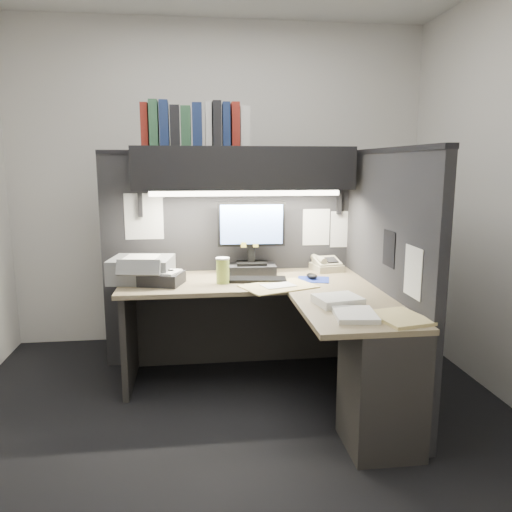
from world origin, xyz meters
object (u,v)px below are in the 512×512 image
at_px(keyboard, 254,280).
at_px(telephone, 327,265).
at_px(desk, 306,345).
at_px(coffee_cup, 223,271).
at_px(printer, 142,269).
at_px(overhead_shelf, 244,168).
at_px(notebook_stack, 162,278).
at_px(monitor, 251,246).

xyz_separation_m(keyboard, telephone, (0.59, 0.27, 0.03)).
distance_m(desk, coffee_cup, 0.77).
bearing_deg(printer, coffee_cup, -5.72).
xyz_separation_m(overhead_shelf, printer, (-0.73, -0.14, -0.69)).
relative_size(desk, printer, 4.15).
height_order(overhead_shelf, notebook_stack, overhead_shelf).
height_order(keyboard, telephone, telephone).
distance_m(monitor, telephone, 0.61).
relative_size(telephone, coffee_cup, 1.28).
relative_size(desk, telephone, 8.00).
height_order(keyboard, coffee_cup, coffee_cup).
height_order(coffee_cup, notebook_stack, coffee_cup).
xyz_separation_m(overhead_shelf, notebook_stack, (-0.58, -0.25, -0.73)).
height_order(monitor, keyboard, monitor).
distance_m(monitor, notebook_stack, 0.71).
relative_size(overhead_shelf, monitor, 2.92).
relative_size(desk, monitor, 3.20).
height_order(monitor, notebook_stack, monitor).
relative_size(overhead_shelf, telephone, 7.29).
height_order(desk, keyboard, keyboard).
xyz_separation_m(keyboard, printer, (-0.77, 0.10, 0.07)).
relative_size(telephone, printer, 0.52).
xyz_separation_m(monitor, notebook_stack, (-0.64, -0.25, -0.17)).
bearing_deg(telephone, desk, -122.72).
bearing_deg(printer, notebook_stack, -31.34).
bearing_deg(coffee_cup, keyboard, 9.16).
distance_m(desk, overhead_shelf, 1.33).
relative_size(overhead_shelf, printer, 3.79).
relative_size(monitor, keyboard, 1.21).
distance_m(printer, notebook_stack, 0.19).
bearing_deg(telephone, keyboard, -164.64).
bearing_deg(printer, monitor, 18.11).
bearing_deg(desk, keyboard, 116.27).
bearing_deg(monitor, overhead_shelf, 179.56).
bearing_deg(notebook_stack, overhead_shelf, 23.57).
bearing_deg(desk, coffee_cup, 134.83).
xyz_separation_m(desk, printer, (-1.03, 0.62, 0.37)).
relative_size(monitor, coffee_cup, 3.19).
height_order(desk, notebook_stack, notebook_stack).
height_order(monitor, printer, monitor).
height_order(keyboard, printer, printer).
distance_m(telephone, printer, 1.37).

